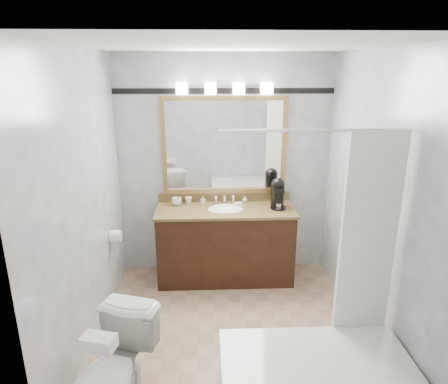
# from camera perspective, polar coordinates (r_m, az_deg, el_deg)

# --- Properties ---
(room) EXTENTS (2.42, 2.62, 2.52)m
(room) POSITION_cam_1_polar(r_m,az_deg,el_deg) (3.32, 1.03, -1.88)
(room) COLOR #9C8269
(room) RESTS_ON ground
(vanity) EXTENTS (1.53, 0.58, 0.97)m
(vanity) POSITION_cam_1_polar(r_m,az_deg,el_deg) (4.57, 0.19, -7.22)
(vanity) COLOR black
(vanity) RESTS_ON ground
(mirror) EXTENTS (1.40, 0.04, 1.10)m
(mirror) POSITION_cam_1_polar(r_m,az_deg,el_deg) (4.49, 0.04, 6.58)
(mirror) COLOR #A4844A
(mirror) RESTS_ON room
(vanity_light_bar) EXTENTS (1.02, 0.14, 0.12)m
(vanity_light_bar) POSITION_cam_1_polar(r_m,az_deg,el_deg) (4.36, 0.08, 14.63)
(vanity_light_bar) COLOR silver
(vanity_light_bar) RESTS_ON room
(accent_stripe) EXTENTS (2.40, 0.01, 0.06)m
(accent_stripe) POSITION_cam_1_polar(r_m,az_deg,el_deg) (4.43, 0.04, 14.24)
(accent_stripe) COLOR black
(accent_stripe) RESTS_ON room
(bathtub) EXTENTS (1.30, 0.75, 1.96)m
(bathtub) POSITION_cam_1_polar(r_m,az_deg,el_deg) (3.13, 13.22, -24.44)
(bathtub) COLOR white
(bathtub) RESTS_ON ground
(tp_roll) EXTENTS (0.11, 0.12, 0.12)m
(tp_roll) POSITION_cam_1_polar(r_m,az_deg,el_deg) (4.24, -15.24, -6.07)
(tp_roll) COLOR white
(tp_roll) RESTS_ON room
(toilet) EXTENTS (0.62, 0.83, 0.76)m
(toilet) POSITION_cam_1_polar(r_m,az_deg,el_deg) (3.03, -15.66, -23.86)
(toilet) COLOR white
(toilet) RESTS_ON ground
(tissue_box) EXTENTS (0.22, 0.16, 0.08)m
(tissue_box) POSITION_cam_1_polar(r_m,az_deg,el_deg) (2.62, -17.46, -19.79)
(tissue_box) COLOR white
(tissue_box) RESTS_ON toilet
(coffee_maker) EXTENTS (0.17, 0.22, 0.33)m
(coffee_maker) POSITION_cam_1_polar(r_m,az_deg,el_deg) (4.45, 7.68, -0.05)
(coffee_maker) COLOR black
(coffee_maker) RESTS_ON vanity
(cup_left) EXTENTS (0.14, 0.14, 0.09)m
(cup_left) POSITION_cam_1_polar(r_m,az_deg,el_deg) (4.54, -6.79, -1.35)
(cup_left) COLOR white
(cup_left) RESTS_ON vanity
(cup_right) EXTENTS (0.10, 0.10, 0.07)m
(cup_right) POSITION_cam_1_polar(r_m,az_deg,el_deg) (4.59, -5.09, -1.18)
(cup_right) COLOR white
(cup_right) RESTS_ON vanity
(soap_bottle_a) EXTENTS (0.06, 0.06, 0.10)m
(soap_bottle_a) POSITION_cam_1_polar(r_m,az_deg,el_deg) (4.55, -3.02, -1.16)
(soap_bottle_a) COLOR white
(soap_bottle_a) RESTS_ON vanity
(soap_bottle_b) EXTENTS (0.07, 0.07, 0.08)m
(soap_bottle_b) POSITION_cam_1_polar(r_m,az_deg,el_deg) (4.61, 3.00, -1.03)
(soap_bottle_b) COLOR white
(soap_bottle_b) RESTS_ON vanity
(soap_bar) EXTENTS (0.10, 0.08, 0.03)m
(soap_bar) POSITION_cam_1_polar(r_m,az_deg,el_deg) (4.53, 2.05, -1.70)
(soap_bar) COLOR #EEEAC4
(soap_bar) RESTS_ON vanity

